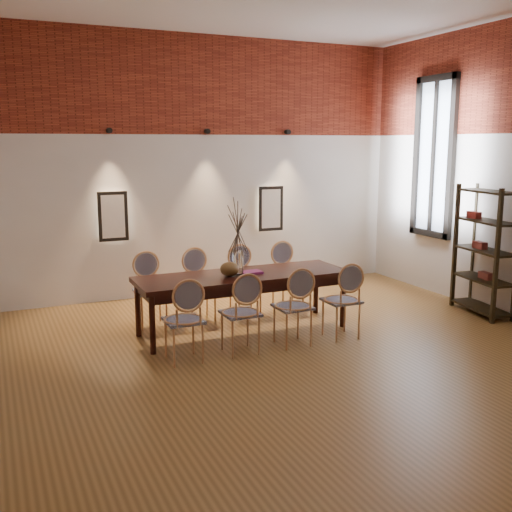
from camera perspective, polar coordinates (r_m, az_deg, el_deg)
name	(u,v)px	position (r m, az deg, el deg)	size (l,w,h in m)	color
floor	(299,363)	(6.70, 4.08, -10.15)	(7.00, 7.00, 0.02)	olive
wall_back	(193,167)	(9.54, -6.03, 8.42)	(7.00, 0.10, 4.00)	silver
brick_band_back	(193,84)	(9.51, -6.05, 15.95)	(7.00, 0.02, 1.50)	maroon
niche_left	(113,216)	(9.17, -13.49, 3.70)	(0.36, 0.06, 0.66)	#FFEAC6
niche_right	(270,208)	(9.99, 1.35, 4.55)	(0.36, 0.06, 0.66)	#FFEAC6
spot_fixture_left	(109,130)	(9.08, -13.81, 11.53)	(0.08, 0.08, 0.10)	black
spot_fixture_mid	(207,131)	(9.48, -4.67, 11.75)	(0.08, 0.08, 0.10)	black
spot_fixture_right	(288,132)	(10.04, 3.03, 11.72)	(0.08, 0.08, 0.10)	black
window_glass	(435,157)	(9.90, 16.64, 8.99)	(0.02, 0.78, 2.38)	silver
window_frame	(434,157)	(9.89, 16.55, 8.99)	(0.08, 0.90, 2.50)	black
window_mullion	(434,157)	(9.89, 16.55, 8.99)	(0.06, 0.06, 2.40)	black
dining_table	(243,303)	(7.63, -1.24, -4.48)	(2.70, 0.87, 0.75)	black
chair_near_a	(183,320)	(6.62, -6.92, -6.07)	(0.44, 0.44, 0.94)	tan
chair_near_b	(240,313)	(6.84, -1.51, -5.44)	(0.44, 0.44, 0.94)	tan
chair_near_c	(293,306)	(7.12, 3.52, -4.81)	(0.44, 0.44, 0.94)	tan
chair_near_d	(341,300)	(7.45, 8.13, -4.20)	(0.44, 0.44, 0.94)	tan
chair_far_a	(151,291)	(7.95, -10.01, -3.30)	(0.44, 0.44, 0.94)	tan
chair_far_b	(200,286)	(8.13, -5.40, -2.87)	(0.44, 0.44, 0.94)	tan
chair_far_c	(245,281)	(8.37, -1.03, -2.43)	(0.44, 0.44, 0.94)	tan
chair_far_d	(288,277)	(8.65, 3.08, -2.01)	(0.44, 0.44, 0.94)	tan
vase	(238,263)	(7.48, -1.74, -0.65)	(0.14, 0.14, 0.30)	silver
dried_branches	(238,227)	(7.40, -1.76, 2.77)	(0.50, 0.50, 0.70)	#44382B
bowl	(230,269)	(7.40, -2.53, -1.26)	(0.24, 0.24, 0.18)	brown
book	(251,272)	(7.56, -0.45, -1.57)	(0.26, 0.18, 0.03)	#92286E
shelving_rack	(485,251)	(8.91, 20.96, 0.49)	(0.38, 1.00, 1.80)	black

